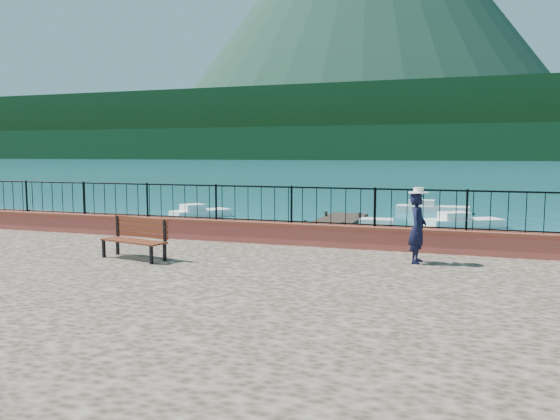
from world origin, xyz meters
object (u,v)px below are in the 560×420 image
Objects in this scene: person at (418,228)px; boat_3 at (201,210)px; boat_1 at (391,228)px; park_bench at (135,247)px; boat_0 at (175,237)px; boat_4 at (433,206)px; boat_2 at (465,219)px.

person reaches higher than boat_3.
park_bench is at bearing -110.09° from boat_1.
boat_0 is 18.22m from boat_4.
park_bench is 0.53× the size of boat_3.
park_bench is 13.79m from boat_1.
park_bench is at bearing -55.01° from boat_0.
boat_0 is at bearing 126.56° from park_bench.
park_bench is 1.14× the size of person.
boat_2 is (3.04, 4.21, 0.00)m from boat_1.
person is (6.18, 1.62, 0.49)m from park_bench.
boat_1 is at bearing -95.95° from boat_4.
park_bench reaches higher than boat_4.
park_bench is at bearing 110.17° from person.
park_bench is at bearing -141.94° from boat_2.
boat_2 is (10.56, 9.61, 0.00)m from boat_0.
person reaches higher than park_bench.
boat_2 is at bearing 53.66° from boat_0.
boat_0 is 9.26m from boat_1.
boat_1 is 1.10× the size of boat_2.
person is 20.37m from boat_3.
boat_2 is 14.21m from boat_3.
boat_1 is 11.84m from boat_3.
boat_3 is (-14.21, -0.27, 0.00)m from boat_2.
boat_3 is (-13.21, 15.43, -1.58)m from person.
person reaches higher than boat_4.
park_bench is 18.47m from boat_3.
boat_2 is 6.67m from boat_4.
boat_0 is 0.94× the size of boat_4.
boat_1 and boat_4 have the same top height.
boat_2 and boat_3 have the same top height.
boat_3 is at bearing 125.31° from park_bench.
person is 11.78m from boat_1.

